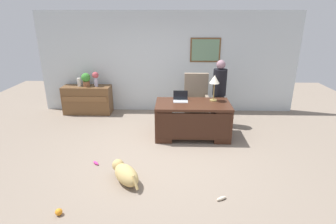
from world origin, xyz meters
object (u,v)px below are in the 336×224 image
(vase_with_flowers, at_px, (96,77))
(vase_empty, at_px, (79,82))
(laptop, at_px, (181,99))
(dog_toy_bone, at_px, (221,198))
(dog_toy_ball, at_px, (59,212))
(dog_toy_plush, at_px, (96,163))
(person_standing, at_px, (219,93))
(potted_plant, at_px, (86,79))
(credenza, at_px, (88,100))
(dog_lying, at_px, (125,174))
(armchair, at_px, (196,101))
(desk, at_px, (193,119))
(desk_lamp, at_px, (214,81))

(vase_with_flowers, relative_size, vase_empty, 1.76)
(laptop, distance_m, vase_empty, 3.02)
(laptop, bearing_deg, dog_toy_bone, -76.20)
(dog_toy_ball, height_order, dog_toy_plush, dog_toy_ball)
(vase_empty, bearing_deg, laptop, -25.94)
(person_standing, distance_m, laptop, 1.08)
(vase_empty, bearing_deg, dog_toy_plush, -67.23)
(potted_plant, bearing_deg, person_standing, -12.57)
(potted_plant, bearing_deg, credenza, -173.36)
(dog_lying, height_order, vase_with_flowers, vase_with_flowers)
(vase_empty, bearing_deg, armchair, -9.09)
(desk, xyz_separation_m, dog_toy_bone, (0.31, -2.20, -0.40))
(laptop, bearing_deg, dog_toy_plush, -137.86)
(dog_lying, relative_size, potted_plant, 1.84)
(person_standing, height_order, vase_empty, person_standing)
(credenza, distance_m, armchair, 2.99)
(desk_lamp, xyz_separation_m, vase_empty, (-3.44, 1.27, -0.36))
(armchair, height_order, vase_empty, armchair)
(person_standing, xyz_separation_m, dog_toy_plush, (-2.50, -1.96, -0.80))
(credenza, distance_m, vase_with_flowers, 0.69)
(laptop, relative_size, potted_plant, 0.89)
(person_standing, distance_m, dog_toy_ball, 4.29)
(person_standing, relative_size, laptop, 5.02)
(potted_plant, distance_m, dog_toy_bone, 4.91)
(credenza, distance_m, dog_toy_ball, 4.16)
(laptop, bearing_deg, potted_plant, 152.37)
(desk, relative_size, person_standing, 1.01)
(credenza, height_order, desk_lamp, desk_lamp)
(desk_lamp, bearing_deg, vase_with_flowers, 156.94)
(credenza, bearing_deg, potted_plant, 6.64)
(armchair, bearing_deg, potted_plant, 170.33)
(desk, relative_size, vase_empty, 7.25)
(credenza, bearing_deg, vase_with_flowers, 0.29)
(person_standing, height_order, vase_with_flowers, person_standing)
(potted_plant, bearing_deg, desk, -28.08)
(dog_lying, bearing_deg, desk_lamp, 50.44)
(potted_plant, bearing_deg, desk_lamp, -21.36)
(dog_toy_bone, bearing_deg, person_standing, 83.12)
(armchair, relative_size, vase_with_flowers, 3.08)
(desk, relative_size, dog_lying, 2.44)
(dog_toy_ball, bearing_deg, vase_empty, 104.01)
(potted_plant, relative_size, dog_toy_plush, 2.31)
(armchair, bearing_deg, dog_toy_plush, -131.49)
(desk_lamp, distance_m, vase_empty, 3.69)
(desk, height_order, dog_lying, desk)
(desk, height_order, credenza, desk)
(potted_plant, distance_m, dog_toy_plush, 3.04)
(vase_empty, distance_m, potted_plant, 0.21)
(dog_toy_ball, distance_m, dog_toy_plush, 1.34)
(credenza, distance_m, dog_lying, 3.65)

